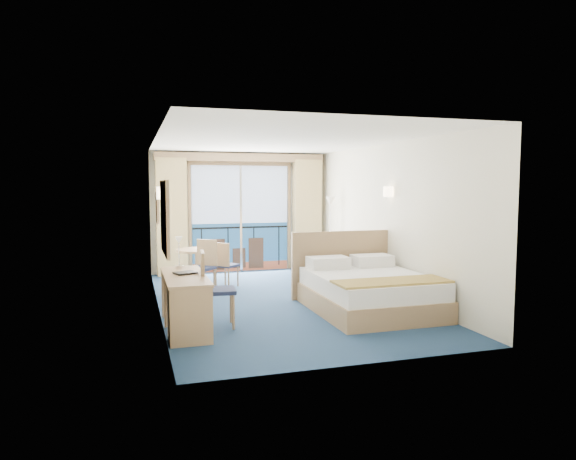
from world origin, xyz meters
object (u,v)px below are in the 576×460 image
object	(u,v)px
nightstand	(361,274)
table_chair_a	(224,262)
desk_chair	(212,284)
round_table	(197,258)
bed	(368,290)
table_chair_b	(204,263)
floor_lamp	(331,216)
armchair	(329,264)
desk	(188,306)

from	to	relation	value
nightstand	table_chair_a	size ratio (longest dim) A/B	0.64
desk_chair	round_table	world-z (taller)	desk_chair
bed	table_chair_a	size ratio (longest dim) A/B	2.52
round_table	table_chair_b	xyz separation A→B (m)	(0.04, -0.66, -0.00)
bed	desk_chair	size ratio (longest dim) A/B	2.08
floor_lamp	table_chair_b	bearing A→B (deg)	-159.37
bed	floor_lamp	size ratio (longest dim) A/B	1.29
round_table	table_chair_a	xyz separation A→B (m)	(0.48, -0.30, -0.06)
bed	floor_lamp	world-z (taller)	floor_lamp
nightstand	table_chair_a	bearing A→B (deg)	160.49
armchair	round_table	distance (m)	2.66
floor_lamp	desk_chair	bearing A→B (deg)	-132.26
table_chair_a	table_chair_b	xyz separation A→B (m)	(-0.44, -0.36, 0.05)
armchair	floor_lamp	world-z (taller)	floor_lamp
table_chair_b	desk_chair	bearing A→B (deg)	-54.33
desk	round_table	xyz separation A→B (m)	(0.53, 3.44, 0.13)
round_table	desk	bearing A→B (deg)	-98.79
floor_lamp	desk_chair	size ratio (longest dim) A/B	1.62
bed	nightstand	distance (m)	1.70
desk	desk_chair	size ratio (longest dim) A/B	1.51
desk	desk_chair	distance (m)	0.60
floor_lamp	armchair	bearing A→B (deg)	-113.79
bed	floor_lamp	bearing A→B (deg)	78.65
bed	table_chair_b	distance (m)	3.10
desk	table_chair_a	bearing A→B (deg)	72.11
armchair	desk_chair	xyz separation A→B (m)	(-2.81, -2.72, 0.24)
armchair	table_chair_a	size ratio (longest dim) A/B	0.90
nightstand	floor_lamp	xyz separation A→B (m)	(0.01, 1.61, 1.02)
bed	desk	bearing A→B (deg)	-166.44
table_chair_b	floor_lamp	bearing A→B (deg)	61.26
table_chair_a	table_chair_b	bearing A→B (deg)	85.81
desk_chair	armchair	bearing A→B (deg)	-40.20
desk	desk_chair	world-z (taller)	desk_chair
desk	floor_lamp	bearing A→B (deg)	48.02
armchair	table_chair_b	size ratio (longest dim) A/B	0.82
desk	table_chair_b	world-z (taller)	table_chair_b
armchair	desk_chair	world-z (taller)	desk_chair
desk	table_chair_b	distance (m)	2.84
bed	table_chair_b	size ratio (longest dim) A/B	2.28
floor_lamp	desk	distance (m)	5.29
bed	nightstand	xyz separation A→B (m)	(0.63, 1.58, -0.05)
table_chair_a	desk	bearing A→B (deg)	118.55
round_table	table_chair_a	size ratio (longest dim) A/B	0.92
armchair	table_chair_b	xyz separation A→B (m)	(-2.60, -0.39, 0.19)
round_table	table_chair_b	distance (m)	0.66
table_chair_b	round_table	bearing A→B (deg)	133.95
bed	table_chair_a	world-z (taller)	bed
armchair	table_chair_a	world-z (taller)	table_chair_a
nightstand	armchair	world-z (taller)	armchair
table_chair_a	table_chair_b	size ratio (longest dim) A/B	0.90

